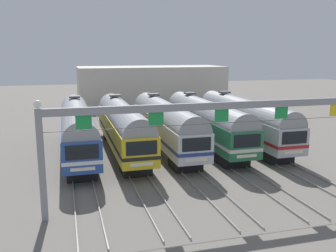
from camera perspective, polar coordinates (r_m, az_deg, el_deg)
The scene contains 9 objects.
ground_plane at distance 37.28m, azimuth -0.38°, elevation -3.59°, with size 160.00×160.00×0.00m, color slate.
track_bed at distance 53.48m, azimuth -5.12°, elevation 1.00°, with size 18.32×70.00×0.15m.
commuter_train_blue at distance 35.48m, azimuth -13.62°, elevation -0.22°, with size 2.88×18.06×5.05m.
commuter_train_yellow at distance 35.84m, azimuth -6.89°, elevation 0.13°, with size 2.88×18.06×5.05m.
commuter_train_silver at distance 36.68m, azimuth -0.39°, elevation 0.47°, with size 2.88×18.06×5.05m.
commuter_train_green at distance 37.97m, azimuth 5.75°, elevation 0.78°, with size 2.88×18.06×5.05m.
commuter_train_stainless at distance 39.67m, azimuth 11.43°, elevation 1.07°, with size 2.88×18.06×5.05m.
catenary_gantry at distance 23.65m, azimuth 8.13°, elevation 0.70°, with size 22.06×0.44×6.97m.
maintenance_building at distance 69.30m, azimuth -2.58°, elevation 6.18°, with size 26.19×10.00×6.89m, color beige.
Camera 1 is at (-9.35, -34.80, 9.53)m, focal length 40.13 mm.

